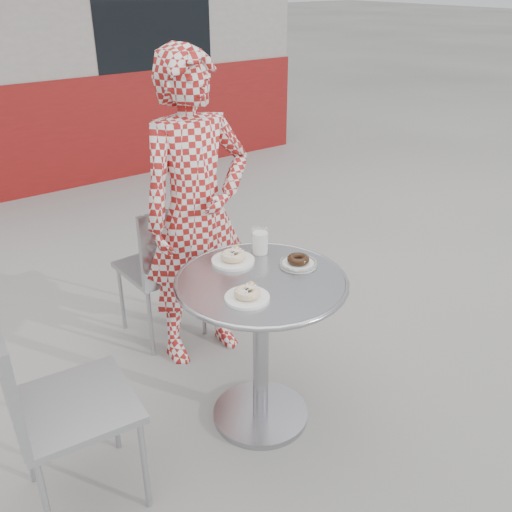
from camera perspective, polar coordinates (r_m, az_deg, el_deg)
ground at (r=2.75m, az=0.57°, el=-16.00°), size 60.00×60.00×0.00m
bistro_table at (r=2.43m, az=0.51°, el=-6.02°), size 0.72×0.72×0.73m
chair_far at (r=3.22m, az=-9.30°, el=-3.76°), size 0.40×0.41×0.82m
chair_left at (r=2.35m, az=-17.39°, el=-17.44°), size 0.45×0.45×0.88m
seated_person at (r=2.82m, az=-5.94°, el=4.25°), size 0.59×0.40×1.58m
plate_far at (r=2.47m, az=-2.30°, el=-0.15°), size 0.19×0.19×0.05m
plate_near at (r=2.19m, az=-0.87°, el=-3.87°), size 0.18×0.18×0.05m
plate_checker at (r=2.45m, az=4.23°, el=-0.61°), size 0.17×0.17×0.04m
milk_cup at (r=2.53m, az=0.41°, el=1.44°), size 0.08×0.08×0.12m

